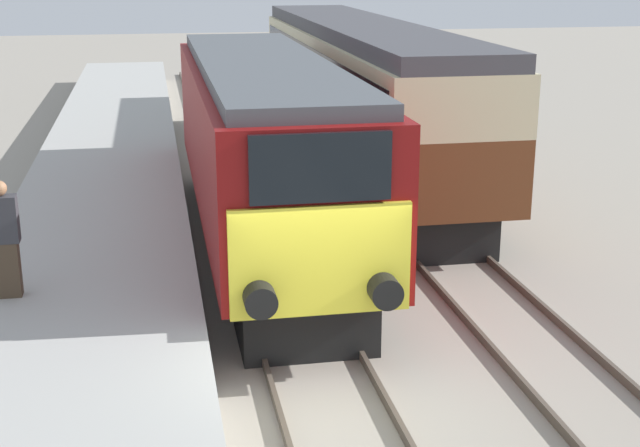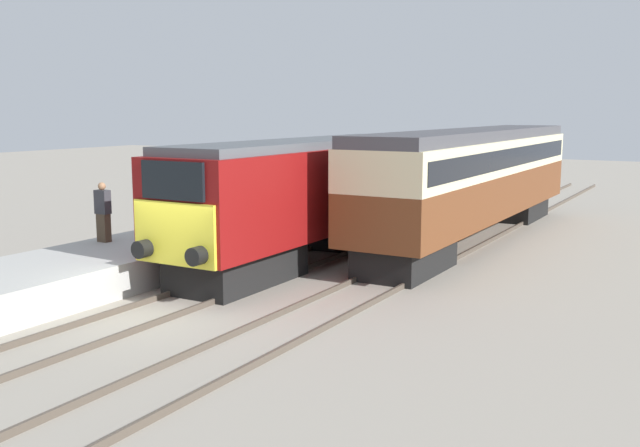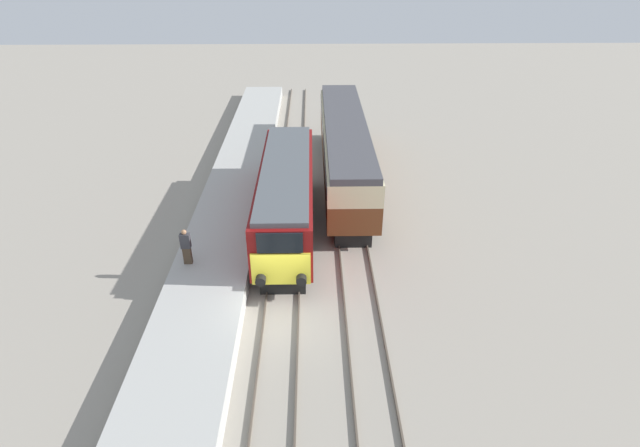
# 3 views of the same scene
# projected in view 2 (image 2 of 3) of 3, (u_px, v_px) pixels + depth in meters

# --- Properties ---
(ground_plane) EXTENTS (120.00, 120.00, 0.00)m
(ground_plane) POSITION_uv_depth(u_px,v_px,m) (150.00, 315.00, 16.56)
(ground_plane) COLOR gray
(platform_left) EXTENTS (3.50, 50.00, 0.88)m
(platform_left) POSITION_uv_depth(u_px,v_px,m) (240.00, 233.00, 24.96)
(platform_left) COLOR #A8A8A3
(platform_left) RESTS_ON ground_plane
(rails_near_track) EXTENTS (1.51, 60.00, 0.14)m
(rails_near_track) POSITION_uv_depth(u_px,v_px,m) (270.00, 270.00, 20.82)
(rails_near_track) COLOR #4C4238
(rails_near_track) RESTS_ON ground_plane
(rails_far_track) EXTENTS (1.50, 60.00, 0.14)m
(rails_far_track) POSITION_uv_depth(u_px,v_px,m) (375.00, 284.00, 19.14)
(rails_far_track) COLOR #4C4238
(rails_far_track) RESTS_ON ground_plane
(locomotive) EXTENTS (2.70, 12.48, 3.80)m
(locomotive) POSITION_uv_depth(u_px,v_px,m) (305.00, 195.00, 22.17)
(locomotive) COLOR black
(locomotive) RESTS_ON ground_plane
(passenger_carriage) EXTENTS (2.75, 16.71, 4.02)m
(passenger_carriage) POSITION_uv_depth(u_px,v_px,m) (474.00, 174.00, 25.75)
(passenger_carriage) COLOR black
(passenger_carriage) RESTS_ON ground_plane
(person_on_platform) EXTENTS (0.44, 0.26, 1.75)m
(person_on_platform) POSITION_uv_depth(u_px,v_px,m) (103.00, 212.00, 20.76)
(person_on_platform) COLOR #473828
(person_on_platform) RESTS_ON platform_left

